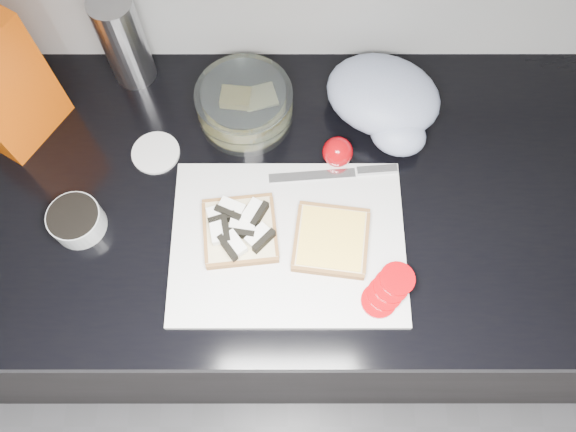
{
  "coord_description": "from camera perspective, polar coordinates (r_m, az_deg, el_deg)",
  "views": [
    {
      "loc": [
        0.1,
        0.76,
        1.81
      ],
      "look_at": [
        0.1,
        1.12,
        0.95
      ],
      "focal_mm": 35.0,
      "sensor_mm": 36.0,
      "label": 1
    }
  ],
  "objects": [
    {
      "name": "bread_left",
      "position": [
        0.96,
        -4.98,
        -1.34
      ],
      "size": [
        0.14,
        0.14,
        0.04
      ],
      "rotation": [
        0.0,
        0.0,
        0.11
      ],
      "color": "#CAB88E",
      "rests_on": "cutting_board"
    },
    {
      "name": "whole_tomatoes",
      "position": [
        1.02,
        5.07,
        6.51
      ],
      "size": [
        0.06,
        0.06,
        0.06
      ],
      "rotation": [
        0.0,
        0.0,
        0.39
      ],
      "color": "#A50309",
      "rests_on": "countertop"
    },
    {
      "name": "steel_canister",
      "position": [
        1.11,
        -16.36,
        16.68
      ],
      "size": [
        0.08,
        0.08,
        0.19
      ],
      "primitive_type": "cylinder",
      "color": "#A2A2A6",
      "rests_on": "countertop"
    },
    {
      "name": "tub_lid",
      "position": [
        1.07,
        -13.29,
        6.27
      ],
      "size": [
        0.09,
        0.09,
        0.01
      ],
      "primitive_type": "cylinder",
      "rotation": [
        0.0,
        0.0,
        -0.02
      ],
      "color": "silver",
      "rests_on": "countertop"
    },
    {
      "name": "base_cabinet",
      "position": [
        1.46,
        -3.89,
        -5.25
      ],
      "size": [
        3.5,
        0.6,
        0.86
      ],
      "primitive_type": "cube",
      "color": "black",
      "rests_on": "ground"
    },
    {
      "name": "glass_bowl",
      "position": [
        1.06,
        -4.41,
        11.15
      ],
      "size": [
        0.18,
        0.18,
        0.07
      ],
      "rotation": [
        0.0,
        0.0,
        -0.11
      ],
      "color": "silver",
      "rests_on": "countertop"
    },
    {
      "name": "countertop",
      "position": [
        1.04,
        -5.44,
        2.38
      ],
      "size": [
        3.5,
        0.64,
        0.04
      ],
      "primitive_type": "cube",
      "color": "black",
      "rests_on": "base_cabinet"
    },
    {
      "name": "seed_tub",
      "position": [
        1.03,
        -20.71,
        -0.39
      ],
      "size": [
        0.09,
        0.09,
        0.05
      ],
      "color": "#AAAFB0",
      "rests_on": "countertop"
    },
    {
      "name": "tomato_slices",
      "position": [
        0.94,
        10.12,
        -7.39
      ],
      "size": [
        0.11,
        0.11,
        0.02
      ],
      "rotation": [
        0.0,
        0.0,
        0.36
      ],
      "color": "#A50309",
      "rests_on": "cutting_board"
    },
    {
      "name": "bread_right",
      "position": [
        0.96,
        4.39,
        -2.44
      ],
      "size": [
        0.14,
        0.14,
        0.02
      ],
      "rotation": [
        0.0,
        0.0,
        -0.13
      ],
      "color": "#CAB88E",
      "rests_on": "cutting_board"
    },
    {
      "name": "knife",
      "position": [
        1.02,
        6.25,
        4.42
      ],
      "size": [
        0.23,
        0.03,
        0.01
      ],
      "rotation": [
        0.0,
        0.0,
        0.08
      ],
      "color": "#B0B1B5",
      "rests_on": "cutting_board"
    },
    {
      "name": "grocery_bag",
      "position": [
        1.07,
        9.84,
        11.47
      ],
      "size": [
        0.26,
        0.25,
        0.09
      ],
      "rotation": [
        0.0,
        0.0,
        -0.4
      ],
      "color": "#949FB6",
      "rests_on": "countertop"
    },
    {
      "name": "cutting_board",
      "position": [
        0.97,
        0.0,
        -2.66
      ],
      "size": [
        0.4,
        0.3,
        0.01
      ],
      "primitive_type": "cube",
      "color": "silver",
      "rests_on": "countertop"
    }
  ]
}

